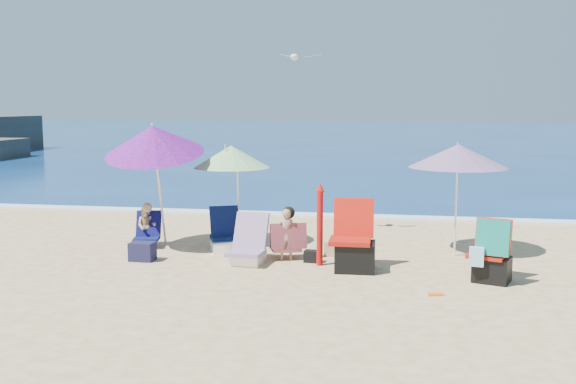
% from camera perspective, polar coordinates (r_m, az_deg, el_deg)
% --- Properties ---
extents(ground, '(120.00, 120.00, 0.00)m').
position_cam_1_polar(ground, '(10.04, 0.72, -7.03)').
color(ground, '#D8BC84').
rests_on(ground, ground).
extents(sea, '(120.00, 80.00, 0.12)m').
position_cam_1_polar(sea, '(54.67, 8.25, 4.85)').
color(sea, navy).
rests_on(sea, ground).
extents(foam, '(120.00, 0.50, 0.04)m').
position_cam_1_polar(foam, '(14.98, 3.81, -2.06)').
color(foam, white).
rests_on(foam, ground).
extents(umbrella_turquoise, '(2.17, 2.17, 1.91)m').
position_cam_1_polar(umbrella_turquoise, '(11.37, 14.59, 3.05)').
color(umbrella_turquoise, white).
rests_on(umbrella_turquoise, ground).
extents(umbrella_striped, '(1.83, 1.83, 1.84)m').
position_cam_1_polar(umbrella_striped, '(11.79, -4.96, 3.08)').
color(umbrella_striped, white).
rests_on(umbrella_striped, ground).
extents(umbrella_blue, '(1.79, 1.85, 2.36)m').
position_cam_1_polar(umbrella_blue, '(11.55, -11.63, 4.47)').
color(umbrella_blue, silver).
rests_on(umbrella_blue, ground).
extents(furled_umbrella, '(0.15, 0.18, 1.32)m').
position_cam_1_polar(furled_umbrella, '(10.35, 2.79, -2.47)').
color(furled_umbrella, '#AA0D0C').
rests_on(furled_umbrella, ground).
extents(chair_navy, '(0.78, 0.94, 0.73)m').
position_cam_1_polar(chair_navy, '(11.59, -5.41, -4.07)').
color(chair_navy, '#0C1943').
rests_on(chair_navy, ground).
extents(chair_rainbow, '(0.64, 0.79, 0.79)m').
position_cam_1_polar(chair_rainbow, '(10.60, -3.60, -5.08)').
color(chair_rainbow, '#D94C51').
rests_on(chair_rainbow, ground).
extents(camp_chair_left, '(0.71, 0.66, 1.09)m').
position_cam_1_polar(camp_chair_left, '(10.16, 5.80, -4.99)').
color(camp_chair_left, '#A1160B').
rests_on(camp_chair_left, ground).
extents(camp_chair_right, '(0.70, 0.70, 0.95)m').
position_cam_1_polar(camp_chair_right, '(9.89, 17.28, -5.57)').
color(camp_chair_right, '#A4180B').
rests_on(camp_chair_right, ground).
extents(person_center, '(0.67, 0.56, 0.86)m').
position_cam_1_polar(person_center, '(10.76, -0.11, -3.74)').
color(person_center, tan).
rests_on(person_center, ground).
extents(person_left, '(0.53, 0.60, 0.81)m').
position_cam_1_polar(person_left, '(12.06, -12.20, -2.92)').
color(person_left, tan).
rests_on(person_left, ground).
extents(bag_navy_a, '(0.40, 0.29, 0.30)m').
position_cam_1_polar(bag_navy_a, '(11.02, -12.57, -5.08)').
color(bag_navy_a, '#191835').
rests_on(bag_navy_a, ground).
extents(bag_black_a, '(0.33, 0.27, 0.22)m').
position_cam_1_polar(bag_black_a, '(11.29, -3.79, -4.83)').
color(bag_black_a, black).
rests_on(bag_black_a, ground).
extents(bag_tan, '(0.31, 0.25, 0.24)m').
position_cam_1_polar(bag_tan, '(11.10, 4.02, -4.97)').
color(bag_tan, tan).
rests_on(bag_tan, ground).
extents(bag_black_b, '(0.27, 0.20, 0.19)m').
position_cam_1_polar(bag_black_b, '(10.66, 2.11, -5.62)').
color(bag_black_b, black).
rests_on(bag_black_b, ground).
extents(orange_item, '(0.22, 0.14, 0.03)m').
position_cam_1_polar(orange_item, '(9.10, 12.73, -8.68)').
color(orange_item, orange).
rests_on(orange_item, ground).
extents(seagull, '(0.79, 0.34, 0.12)m').
position_cam_1_polar(seagull, '(12.56, 0.63, 11.68)').
color(seagull, white).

